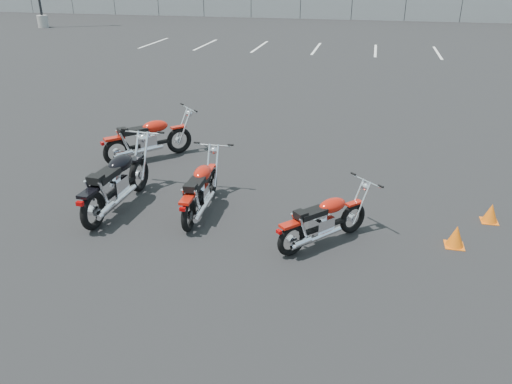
% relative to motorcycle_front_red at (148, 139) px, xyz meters
% --- Properties ---
extents(ground, '(120.00, 120.00, 0.00)m').
position_rel_motorcycle_front_red_xyz_m(ground, '(2.84, -3.19, -0.48)').
color(ground, black).
rests_on(ground, ground).
extents(motorcycle_front_red, '(1.80, 1.82, 1.06)m').
position_rel_motorcycle_front_red_xyz_m(motorcycle_front_red, '(0.00, 0.00, 0.00)').
color(motorcycle_front_red, black).
rests_on(motorcycle_front_red, ground).
extents(motorcycle_second_black, '(0.90, 2.32, 1.14)m').
position_rel_motorcycle_front_red_xyz_m(motorcycle_second_black, '(0.49, -2.43, 0.04)').
color(motorcycle_second_black, black).
rests_on(motorcycle_second_black, ground).
extents(motorcycle_third_red, '(0.77, 1.99, 0.97)m').
position_rel_motorcycle_front_red_xyz_m(motorcycle_third_red, '(1.98, -2.25, -0.04)').
color(motorcycle_third_red, black).
rests_on(motorcycle_third_red, ground).
extents(motorcycle_rear_red, '(1.50, 1.57, 0.89)m').
position_rel_motorcycle_front_red_xyz_m(motorcycle_rear_red, '(4.18, -2.87, -0.07)').
color(motorcycle_rear_red, black).
rests_on(motorcycle_rear_red, ground).
extents(training_cone_near, '(0.28, 0.28, 0.33)m').
position_rel_motorcycle_front_red_xyz_m(training_cone_near, '(6.90, -1.50, -0.32)').
color(training_cone_near, orange).
rests_on(training_cone_near, ground).
extents(training_cone_far, '(0.29, 0.29, 0.35)m').
position_rel_motorcycle_front_red_xyz_m(training_cone_far, '(6.21, -2.49, -0.31)').
color(training_cone_far, orange).
rests_on(training_cone_far, ground).
extents(chainlink_fence, '(80.06, 0.06, 1.80)m').
position_rel_motorcycle_front_red_xyz_m(chainlink_fence, '(2.84, 31.81, 0.42)').
color(chainlink_fence, slate).
rests_on(chainlink_fence, ground).
extents(parking_line_stripes, '(15.12, 4.00, 0.01)m').
position_rel_motorcycle_front_red_xyz_m(parking_line_stripes, '(0.34, 16.81, -0.48)').
color(parking_line_stripes, silver).
rests_on(parking_line_stripes, ground).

